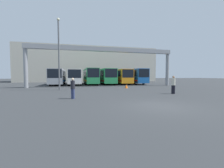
% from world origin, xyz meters
% --- Properties ---
extents(ground_plane, '(200.00, 200.00, 0.00)m').
position_xyz_m(ground_plane, '(0.00, 0.00, 0.00)').
color(ground_plane, '#2D3033').
extents(building_backdrop, '(43.14, 12.00, 10.97)m').
position_xyz_m(building_backdrop, '(0.00, 43.40, 5.48)').
color(building_backdrop, '#B7B2A3').
rests_on(building_backdrop, ground).
extents(overhead_gantry, '(24.95, 0.80, 6.67)m').
position_xyz_m(overhead_gantry, '(0.00, 17.15, 5.54)').
color(overhead_gantry, gray).
rests_on(overhead_gantry, ground).
extents(bus_slot_0, '(2.59, 10.43, 3.13)m').
position_xyz_m(bus_slot_0, '(-8.35, 24.44, 1.81)').
color(bus_slot_0, '#999EA5').
rests_on(bus_slot_0, ground).
extents(bus_slot_1, '(2.51, 12.46, 3.08)m').
position_xyz_m(bus_slot_1, '(-5.01, 25.45, 1.78)').
color(bus_slot_1, silver).
rests_on(bus_slot_1, ground).
extents(bus_slot_2, '(2.44, 11.36, 3.33)m').
position_xyz_m(bus_slot_2, '(-1.67, 24.90, 1.92)').
color(bus_slot_2, '#268C4C').
rests_on(bus_slot_2, ground).
extents(bus_slot_3, '(2.61, 11.04, 3.27)m').
position_xyz_m(bus_slot_3, '(1.67, 24.74, 1.88)').
color(bus_slot_3, '#268C4C').
rests_on(bus_slot_3, ground).
extents(bus_slot_4, '(2.55, 10.44, 3.19)m').
position_xyz_m(bus_slot_4, '(5.01, 24.44, 1.83)').
color(bus_slot_4, orange).
rests_on(bus_slot_4, ground).
extents(bus_slot_5, '(2.53, 11.11, 3.32)m').
position_xyz_m(bus_slot_5, '(8.35, 24.78, 1.91)').
color(bus_slot_5, '#1959A5').
rests_on(bus_slot_5, ground).
extents(pedestrian_near_right, '(0.38, 0.38, 1.84)m').
position_xyz_m(pedestrian_near_right, '(4.81, 5.27, 0.98)').
color(pedestrian_near_right, black).
rests_on(pedestrian_near_right, ground).
extents(pedestrian_near_center, '(0.35, 0.35, 1.67)m').
position_xyz_m(pedestrian_near_center, '(-5.16, 4.34, 0.89)').
color(pedestrian_near_center, navy).
rests_on(pedestrian_near_center, ground).
extents(traffic_cone, '(0.48, 0.48, 0.57)m').
position_xyz_m(traffic_cone, '(2.45, 13.00, 0.28)').
color(traffic_cone, orange).
rests_on(traffic_cone, ground).
extents(lamp_post, '(0.36, 0.36, 9.13)m').
position_xyz_m(lamp_post, '(-6.91, 12.29, 4.93)').
color(lamp_post, '#595B60').
rests_on(lamp_post, ground).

